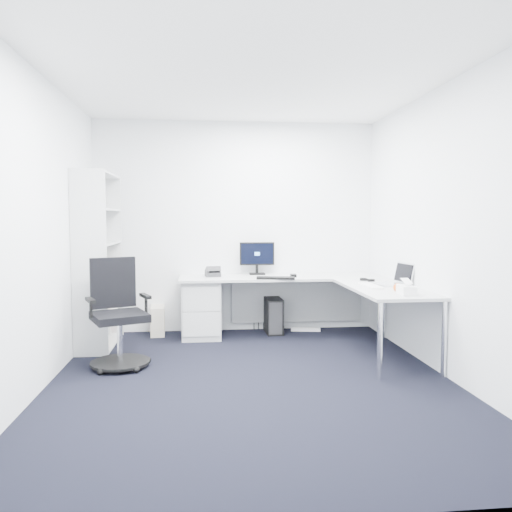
{
  "coord_description": "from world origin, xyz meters",
  "views": [
    {
      "loc": [
        -0.42,
        -4.37,
        1.46
      ],
      "look_at": [
        0.15,
        1.05,
        1.05
      ],
      "focal_mm": 35.0,
      "sensor_mm": 36.0,
      "label": 1
    }
  ],
  "objects": [
    {
      "name": "laptop",
      "position": [
        1.54,
        0.8,
        0.87
      ],
      "size": [
        0.4,
        0.39,
        0.25
      ],
      "primitive_type": null,
      "rotation": [
        0.0,
        0.0,
        0.17
      ],
      "color": "silver",
      "rests_on": "l_desk"
    },
    {
      "name": "black_pc_tower",
      "position": [
        0.46,
        1.9,
        0.22
      ],
      "size": [
        0.21,
        0.46,
        0.45
      ],
      "primitive_type": "cube",
      "rotation": [
        0.0,
        0.0,
        0.03
      ],
      "color": "black",
      "rests_on": "ground"
    },
    {
      "name": "tissue_box",
      "position": [
        1.49,
        0.13,
        0.79
      ],
      "size": [
        0.15,
        0.26,
        0.09
      ],
      "primitive_type": "cube",
      "rotation": [
        0.0,
        0.0,
        -0.1
      ],
      "color": "white",
      "rests_on": "l_desk"
    },
    {
      "name": "wall_left",
      "position": [
        -1.8,
        0.0,
        1.35
      ],
      "size": [
        0.02,
        4.2,
        2.7
      ],
      "primitive_type": "cube",
      "color": "white",
      "rests_on": "ground"
    },
    {
      "name": "beige_pc_tower",
      "position": [
        -1.0,
        1.93,
        0.18
      ],
      "size": [
        0.19,
        0.39,
        0.36
      ],
      "primitive_type": "cube",
      "rotation": [
        0.0,
        0.0,
        0.07
      ],
      "color": "beige",
      "rests_on": "ground"
    },
    {
      "name": "white_keyboard",
      "position": [
        1.34,
        0.73,
        0.75
      ],
      "size": [
        0.13,
        0.46,
        0.02
      ],
      "primitive_type": "cube",
      "rotation": [
        0.0,
        0.0,
        -0.0
      ],
      "color": "white",
      "rests_on": "l_desk"
    },
    {
      "name": "mouse",
      "position": [
        0.67,
        1.65,
        0.76
      ],
      "size": [
        0.07,
        0.11,
        0.04
      ],
      "primitive_type": "cube",
      "rotation": [
        0.0,
        0.0,
        -0.03
      ],
      "color": "black",
      "rests_on": "l_desk"
    },
    {
      "name": "task_chair",
      "position": [
        -1.25,
        0.55,
        0.53
      ],
      "size": [
        0.78,
        0.78,
        1.07
      ],
      "primitive_type": null,
      "rotation": [
        0.0,
        0.0,
        0.4
      ],
      "color": "black",
      "rests_on": "ground"
    },
    {
      "name": "orange_fruit",
      "position": [
        1.46,
        0.29,
        0.79
      ],
      "size": [
        0.09,
        0.09,
        0.09
      ],
      "primitive_type": "sphere",
      "color": "#E95714",
      "rests_on": "l_desk"
    },
    {
      "name": "monitor",
      "position": [
        0.26,
        1.97,
        0.96
      ],
      "size": [
        0.45,
        0.15,
        0.43
      ],
      "primitive_type": null,
      "rotation": [
        0.0,
        0.0,
        0.01
      ],
      "color": "black",
      "rests_on": "l_desk"
    },
    {
      "name": "ground",
      "position": [
        0.0,
        0.0,
        0.0
      ],
      "size": [
        4.2,
        4.2,
        0.0
      ],
      "primitive_type": "plane",
      "color": "black"
    },
    {
      "name": "desk_phone",
      "position": [
        -0.31,
        1.8,
        0.81
      ],
      "size": [
        0.2,
        0.2,
        0.13
      ],
      "primitive_type": null,
      "rotation": [
        0.0,
        0.0,
        0.16
      ],
      "color": "#2A2B2D",
      "rests_on": "l_desk"
    },
    {
      "name": "l_desk",
      "position": [
        0.55,
        1.4,
        0.37
      ],
      "size": [
        2.54,
        1.42,
        0.74
      ],
      "primitive_type": null,
      "color": "#B5B7B7",
      "rests_on": "ground"
    },
    {
      "name": "bookshelf",
      "position": [
        -1.62,
        1.45,
        0.99
      ],
      "size": [
        0.38,
        0.99,
        1.98
      ],
      "primitive_type": null,
      "color": "silver",
      "rests_on": "ground"
    },
    {
      "name": "headphones",
      "position": [
        1.45,
        1.15,
        0.77
      ],
      "size": [
        0.19,
        0.23,
        0.05
      ],
      "primitive_type": null,
      "rotation": [
        0.0,
        0.0,
        0.43
      ],
      "color": "black",
      "rests_on": "l_desk"
    },
    {
      "name": "wall_right",
      "position": [
        1.8,
        0.0,
        1.35
      ],
      "size": [
        0.02,
        4.2,
        2.7
      ],
      "primitive_type": "cube",
      "color": "white",
      "rests_on": "ground"
    },
    {
      "name": "wall_front",
      "position": [
        0.0,
        -2.1,
        1.35
      ],
      "size": [
        3.6,
        0.02,
        2.7
      ],
      "primitive_type": "cube",
      "color": "white",
      "rests_on": "ground"
    },
    {
      "name": "drawer_pedestal",
      "position": [
        -0.45,
        1.75,
        0.36
      ],
      "size": [
        0.47,
        0.58,
        0.72
      ],
      "primitive_type": "cube",
      "color": "#B5B7B7",
      "rests_on": "ground"
    },
    {
      "name": "ceiling",
      "position": [
        0.0,
        0.0,
        2.7
      ],
      "size": [
        4.2,
        4.2,
        0.0
      ],
      "primitive_type": "plane",
      "color": "white"
    },
    {
      "name": "power_strip",
      "position": [
        0.89,
        1.91,
        0.02
      ],
      "size": [
        0.38,
        0.13,
        0.04
      ],
      "primitive_type": "cube",
      "rotation": [
        0.0,
        0.0,
        -0.18
      ],
      "color": "white",
      "rests_on": "ground"
    },
    {
      "name": "wall_back",
      "position": [
        0.0,
        2.1,
        1.35
      ],
      "size": [
        3.6,
        0.02,
        2.7
      ],
      "primitive_type": "cube",
      "color": "white",
      "rests_on": "ground"
    },
    {
      "name": "black_keyboard",
      "position": [
        0.43,
        1.48,
        0.75
      ],
      "size": [
        0.47,
        0.22,
        0.02
      ],
      "primitive_type": "cube",
      "rotation": [
        0.0,
        0.0,
        -0.14
      ],
      "color": "black",
      "rests_on": "l_desk"
    }
  ]
}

